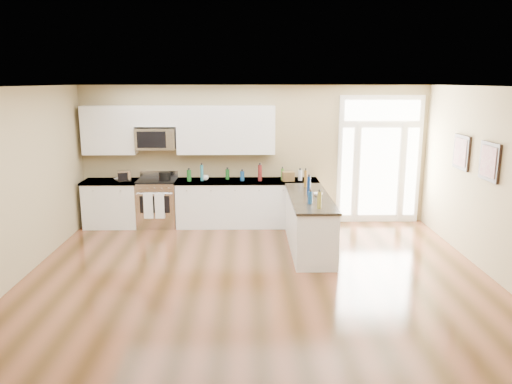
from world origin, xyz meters
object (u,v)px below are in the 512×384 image
at_px(peninsula_cabinet, 309,224).
at_px(stockpot, 165,176).
at_px(kitchen_range, 158,203).
at_px(toaster_oven, 124,176).

xyz_separation_m(peninsula_cabinet, stockpot, (-2.71, 1.42, 0.60)).
bearing_deg(kitchen_range, stockpot, -9.88).
bearing_deg(toaster_oven, kitchen_range, -12.95).
distance_m(stockpot, toaster_oven, 0.80).
distance_m(kitchen_range, stockpot, 0.59).
bearing_deg(toaster_oven, peninsula_cabinet, -39.87).
bearing_deg(peninsula_cabinet, stockpot, 152.40).
bearing_deg(peninsula_cabinet, kitchen_range, 153.33).
xyz_separation_m(peninsula_cabinet, kitchen_range, (-2.88, 1.45, 0.04)).
xyz_separation_m(stockpot, toaster_oven, (-0.80, -0.03, 0.01)).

